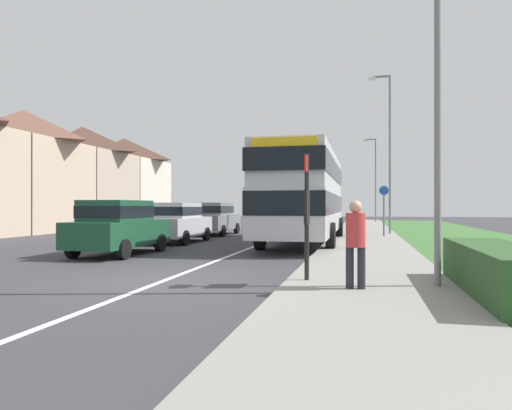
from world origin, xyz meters
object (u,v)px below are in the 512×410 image
Objects in this scene: parked_car_dark_green at (118,225)px; cycle_route_sign at (384,209)px; parked_car_grey at (214,217)px; pedestrian_walking_away at (356,219)px; street_lamp_near at (432,42)px; bus_stop_sign at (307,208)px; pedestrian_at_stop at (356,240)px; double_decker_bus at (305,192)px; street_lamp_mid at (388,145)px; street_lamp_far at (374,175)px; parked_car_silver at (176,221)px.

cycle_route_sign is (8.64, 9.39, 0.48)m from parked_car_dark_green.
parked_car_grey is 8.86m from cycle_route_sign.
street_lamp_near is (1.50, -13.05, 3.59)m from pedestrian_walking_away.
bus_stop_sign is at bearing -98.57° from cycle_route_sign.
cycle_route_sign reaches higher than pedestrian_at_stop.
parked_car_dark_green is at bearing -132.63° from cycle_route_sign.
double_decker_bus is 6.60× the size of pedestrian_at_stop.
street_lamp_mid reaches higher than street_lamp_far.
cycle_route_sign is 0.31× the size of street_lamp_near.
double_decker_bus is at bearing -98.07° from street_lamp_far.
street_lamp_mid is at bearing 81.59° from bus_stop_sign.
pedestrian_walking_away is 21.56m from street_lamp_far.
parked_car_grey reaches higher than parked_car_silver.
pedestrian_at_stop is 0.21× the size of street_lamp_near.
bus_stop_sign is at bearing 176.04° from street_lamp_near.
double_decker_bus is 2.71× the size of parked_car_dark_green.
parked_car_grey reaches higher than pedestrian_walking_away.
pedestrian_at_stop is 14.62m from cycle_route_sign.
parked_car_silver is at bearing -153.39° from cycle_route_sign.
parked_car_silver is 1.65× the size of cycle_route_sign.
bus_stop_sign is at bearing -82.98° from double_decker_bus.
street_lamp_mid reaches higher than pedestrian_at_stop.
bus_stop_sign is 0.32× the size of street_lamp_near.
pedestrian_at_stop is (2.19, -10.89, -1.17)m from double_decker_bus.
cycle_route_sign is at bearing 85.56° from pedestrian_at_stop.
pedestrian_at_stop is 0.22× the size of street_lamp_far.
pedestrian_at_stop is 13.67m from pedestrian_walking_away.
bus_stop_sign is at bearing -65.54° from parked_car_grey.
street_lamp_mid reaches higher than parked_car_grey.
street_lamp_mid is at bearing 37.01° from parked_car_silver.
double_decker_bus reaches higher than parked_car_dark_green.
street_lamp_far is (8.88, 19.37, 3.42)m from parked_car_grey.
parked_car_silver is at bearing -89.76° from parked_car_grey.
parked_car_grey is at bearing 121.15° from street_lamp_near.
cycle_route_sign reaches higher than pedestrian_walking_away.
bus_stop_sign reaches higher than parked_car_silver.
parked_car_dark_green is 1.56× the size of bus_stop_sign.
street_lamp_far is (-0.14, 34.29, -0.20)m from street_lamp_near.
street_lamp_near reaches higher than street_lamp_far.
double_decker_bus is 10.21m from bus_stop_sign.
street_lamp_far is at bearing 70.30° from parked_car_silver.
street_lamp_near reaches higher than pedestrian_walking_away.
street_lamp_near is at bearing 24.42° from pedestrian_at_stop.
street_lamp_far is (-0.24, 17.88, -0.42)m from street_lamp_mid.
street_lamp_far reaches higher than parked_car_dark_green.
cycle_route_sign reaches higher than parked_car_grey.
street_lamp_mid is (3.65, 6.14, 2.65)m from double_decker_bus.
street_lamp_mid is (0.32, 2.46, 3.36)m from cycle_route_sign.
pedestrian_walking_away is (7.37, 8.48, 0.02)m from parked_car_dark_green.
street_lamp_mid is 17.89m from street_lamp_far.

